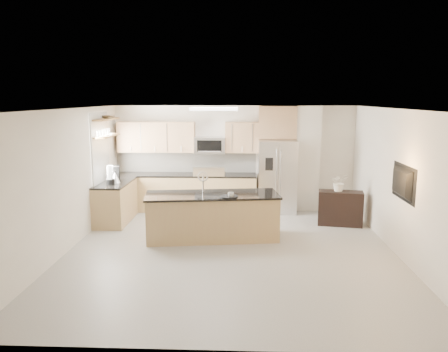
{
  "coord_description": "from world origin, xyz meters",
  "views": [
    {
      "loc": [
        0.2,
        -7.71,
        2.79
      ],
      "look_at": [
        -0.18,
        1.3,
        1.17
      ],
      "focal_mm": 35.0,
      "sensor_mm": 36.0,
      "label": 1
    }
  ],
  "objects_px": {
    "television": "(399,182)",
    "range": "(210,192)",
    "platter": "(229,196)",
    "coffee_maker": "(115,174)",
    "refrigerator": "(277,176)",
    "flower_vase": "(340,178)",
    "credenza": "(340,208)",
    "blender": "(110,176)",
    "cup": "(231,195)",
    "bowl": "(108,116)",
    "island": "(212,216)",
    "kettle": "(115,177)",
    "microwave": "(210,145)"
  },
  "relations": [
    {
      "from": "credenza",
      "to": "range",
      "type": "bearing_deg",
      "value": 168.5
    },
    {
      "from": "microwave",
      "to": "platter",
      "type": "xyz_separation_m",
      "value": [
        0.55,
        -2.56,
        -0.71
      ]
    },
    {
      "from": "microwave",
      "to": "coffee_maker",
      "type": "xyz_separation_m",
      "value": [
        -2.09,
        -1.04,
        -0.55
      ]
    },
    {
      "from": "island",
      "to": "television",
      "type": "bearing_deg",
      "value": -23.1
    },
    {
      "from": "cup",
      "to": "range",
      "type": "bearing_deg",
      "value": 103.42
    },
    {
      "from": "bowl",
      "to": "refrigerator",
      "type": "bearing_deg",
      "value": 10.88
    },
    {
      "from": "television",
      "to": "range",
      "type": "bearing_deg",
      "value": 48.36
    },
    {
      "from": "microwave",
      "to": "coffee_maker",
      "type": "relative_size",
      "value": 2.33
    },
    {
      "from": "blender",
      "to": "cup",
      "type": "bearing_deg",
      "value": -22.16
    },
    {
      "from": "cup",
      "to": "bowl",
      "type": "distance_m",
      "value": 3.59
    },
    {
      "from": "television",
      "to": "platter",
      "type": "bearing_deg",
      "value": 77.04
    },
    {
      "from": "platter",
      "to": "coffee_maker",
      "type": "bearing_deg",
      "value": 150.01
    },
    {
      "from": "microwave",
      "to": "credenza",
      "type": "bearing_deg",
      "value": -23.23
    },
    {
      "from": "platter",
      "to": "bowl",
      "type": "height_order",
      "value": "bowl"
    },
    {
      "from": "blender",
      "to": "flower_vase",
      "type": "height_order",
      "value": "flower_vase"
    },
    {
      "from": "kettle",
      "to": "television",
      "type": "relative_size",
      "value": 0.26
    },
    {
      "from": "refrigerator",
      "to": "kettle",
      "type": "height_order",
      "value": "refrigerator"
    },
    {
      "from": "platter",
      "to": "kettle",
      "type": "bearing_deg",
      "value": 154.12
    },
    {
      "from": "island",
      "to": "bowl",
      "type": "xyz_separation_m",
      "value": [
        -2.46,
        1.4,
        1.92
      ]
    },
    {
      "from": "island",
      "to": "blender",
      "type": "relative_size",
      "value": 6.5
    },
    {
      "from": "cup",
      "to": "platter",
      "type": "xyz_separation_m",
      "value": [
        -0.04,
        0.03,
        -0.04
      ]
    },
    {
      "from": "refrigerator",
      "to": "platter",
      "type": "height_order",
      "value": "refrigerator"
    },
    {
      "from": "microwave",
      "to": "television",
      "type": "xyz_separation_m",
      "value": [
        3.51,
        -3.24,
        -0.28
      ]
    },
    {
      "from": "blender",
      "to": "coffee_maker",
      "type": "bearing_deg",
      "value": 92.44
    },
    {
      "from": "credenza",
      "to": "television",
      "type": "height_order",
      "value": "television"
    },
    {
      "from": "refrigerator",
      "to": "coffee_maker",
      "type": "height_order",
      "value": "refrigerator"
    },
    {
      "from": "range",
      "to": "flower_vase",
      "type": "height_order",
      "value": "flower_vase"
    },
    {
      "from": "range",
      "to": "island",
      "type": "distance_m",
      "value": 2.21
    },
    {
      "from": "cup",
      "to": "coffee_maker",
      "type": "height_order",
      "value": "coffee_maker"
    },
    {
      "from": "refrigerator",
      "to": "flower_vase",
      "type": "distance_m",
      "value": 1.69
    },
    {
      "from": "credenza",
      "to": "flower_vase",
      "type": "distance_m",
      "value": 0.69
    },
    {
      "from": "platter",
      "to": "blender",
      "type": "height_order",
      "value": "blender"
    },
    {
      "from": "island",
      "to": "microwave",
      "type": "bearing_deg",
      "value": 87.71
    },
    {
      "from": "microwave",
      "to": "bowl",
      "type": "bearing_deg",
      "value": -157.72
    },
    {
      "from": "range",
      "to": "cup",
      "type": "xyz_separation_m",
      "value": [
        0.59,
        -2.47,
        0.49
      ]
    },
    {
      "from": "microwave",
      "to": "flower_vase",
      "type": "relative_size",
      "value": 1.25
    },
    {
      "from": "island",
      "to": "kettle",
      "type": "bearing_deg",
      "value": 148.26
    },
    {
      "from": "range",
      "to": "refrigerator",
      "type": "height_order",
      "value": "refrigerator"
    },
    {
      "from": "bowl",
      "to": "flower_vase",
      "type": "height_order",
      "value": "bowl"
    },
    {
      "from": "cup",
      "to": "blender",
      "type": "relative_size",
      "value": 0.29
    },
    {
      "from": "bowl",
      "to": "blender",
      "type": "bearing_deg",
      "value": -73.35
    },
    {
      "from": "microwave",
      "to": "refrigerator",
      "type": "bearing_deg",
      "value": -5.86
    },
    {
      "from": "credenza",
      "to": "kettle",
      "type": "height_order",
      "value": "kettle"
    },
    {
      "from": "range",
      "to": "credenza",
      "type": "bearing_deg",
      "value": -21.19
    },
    {
      "from": "platter",
      "to": "flower_vase",
      "type": "relative_size",
      "value": 0.57
    },
    {
      "from": "flower_vase",
      "to": "blender",
      "type": "bearing_deg",
      "value": -177.27
    },
    {
      "from": "coffee_maker",
      "to": "bowl",
      "type": "relative_size",
      "value": 0.89
    },
    {
      "from": "flower_vase",
      "to": "television",
      "type": "bearing_deg",
      "value": -73.87
    },
    {
      "from": "platter",
      "to": "bowl",
      "type": "bearing_deg",
      "value": 149.61
    },
    {
      "from": "platter",
      "to": "kettle",
      "type": "height_order",
      "value": "kettle"
    }
  ]
}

